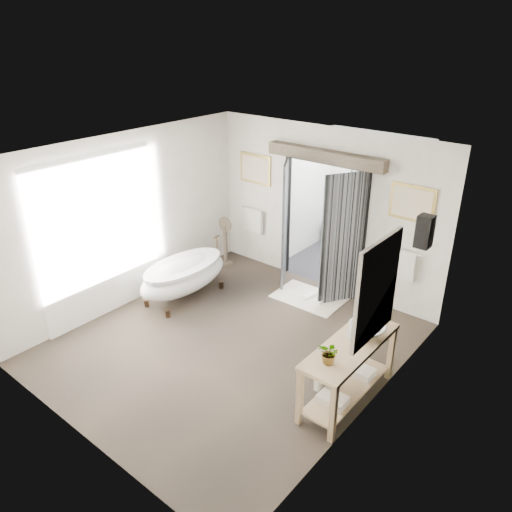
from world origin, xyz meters
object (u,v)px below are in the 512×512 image
(clawfoot_tub, at_px, (184,275))
(basin, at_px, (367,330))
(rug, at_px, (309,298))
(vanity, at_px, (347,367))

(clawfoot_tub, distance_m, basin, 3.64)
(clawfoot_tub, height_order, basin, basin)
(rug, bearing_deg, basin, -39.97)
(vanity, xyz_separation_m, rug, (-1.80, 1.88, -0.50))
(vanity, bearing_deg, basin, 75.42)
(rug, distance_m, basin, 2.62)
(clawfoot_tub, bearing_deg, vanity, -8.47)
(clawfoot_tub, relative_size, vanity, 1.14)
(vanity, relative_size, rug, 1.33)
(vanity, xyz_separation_m, basin, (0.08, 0.30, 0.42))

